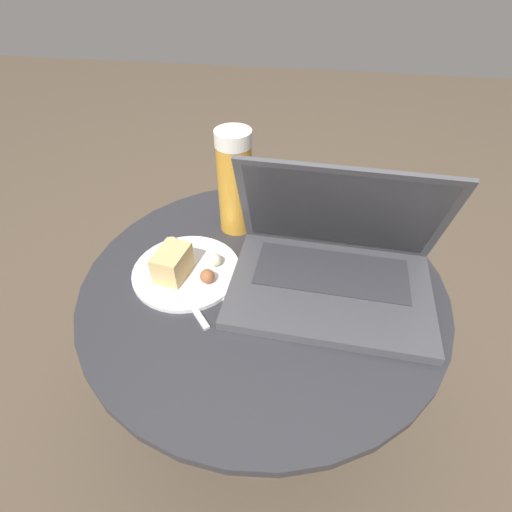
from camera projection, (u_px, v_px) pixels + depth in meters
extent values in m
plane|color=brown|center=(261.00, 405.00, 1.10)|extent=(6.00, 6.00, 0.00)
cylinder|color=#515156|center=(261.00, 403.00, 1.09)|extent=(0.37, 0.37, 0.01)
cylinder|color=#515156|center=(262.00, 354.00, 0.94)|extent=(0.07, 0.07, 0.45)
cylinder|color=#2D2D33|center=(263.00, 284.00, 0.78)|extent=(0.70, 0.70, 0.02)
cube|color=white|center=(192.00, 281.00, 0.77)|extent=(0.16, 0.13, 0.00)
cube|color=#47474C|center=(330.00, 289.00, 0.75)|extent=(0.38, 0.27, 0.02)
cube|color=#333338|center=(331.00, 272.00, 0.77)|extent=(0.30, 0.14, 0.00)
cube|color=#47474C|center=(341.00, 212.00, 0.72)|extent=(0.38, 0.13, 0.23)
cube|color=silver|center=(340.00, 213.00, 0.72)|extent=(0.35, 0.11, 0.21)
cylinder|color=gold|center=(235.00, 189.00, 0.84)|extent=(0.07, 0.07, 0.20)
cylinder|color=white|center=(233.00, 138.00, 0.77)|extent=(0.07, 0.07, 0.03)
cylinder|color=white|center=(186.00, 272.00, 0.79)|extent=(0.21, 0.21, 0.01)
cube|color=#DBB775|center=(172.00, 263.00, 0.76)|extent=(0.07, 0.08, 0.06)
sphere|color=beige|center=(215.00, 260.00, 0.79)|extent=(0.03, 0.03, 0.03)
sphere|color=#9E5B38|center=(207.00, 276.00, 0.75)|extent=(0.03, 0.03, 0.03)
sphere|color=beige|center=(172.00, 246.00, 0.81)|extent=(0.04, 0.04, 0.04)
cube|color=silver|center=(191.00, 305.00, 0.73)|extent=(0.09, 0.11, 0.01)
cube|color=silver|center=(172.00, 275.00, 0.79)|extent=(0.05, 0.06, 0.01)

